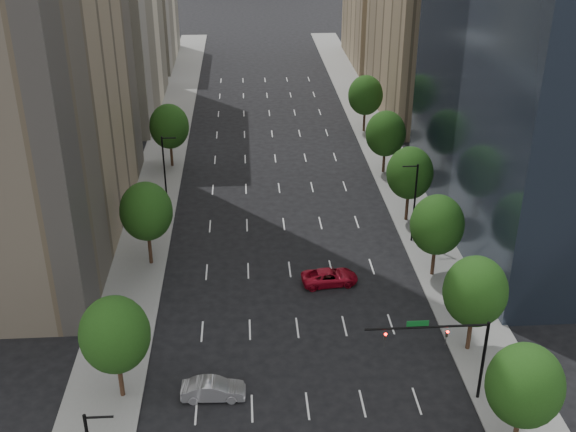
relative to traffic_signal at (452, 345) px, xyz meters
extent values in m
cube|color=slate|center=(-26.03, 30.00, -5.10)|extent=(6.00, 200.00, 0.15)
cube|color=slate|center=(4.97, 30.00, -5.10)|extent=(6.00, 200.00, 0.15)
cube|color=beige|center=(-35.53, 73.00, 12.33)|extent=(14.00, 30.00, 35.00)
cube|color=beige|center=(-35.53, 106.00, 3.83)|extent=(14.00, 26.00, 18.00)
cube|color=#8C7759|center=(14.47, 70.00, 9.83)|extent=(14.00, 30.00, 30.00)
cube|color=#8C7759|center=(14.47, 103.00, 2.83)|extent=(14.00, 26.00, 16.00)
cylinder|color=#382316|center=(3.47, -5.00, -3.30)|extent=(0.36, 0.36, 3.75)
ellipsoid|color=black|center=(3.47, -5.00, 0.23)|extent=(5.20, 5.20, 5.98)
cylinder|color=#382316|center=(3.47, 6.00, -3.17)|extent=(0.36, 0.36, 4.00)
ellipsoid|color=black|center=(3.47, 6.00, 0.59)|extent=(5.20, 5.20, 5.98)
cylinder|color=#382316|center=(3.47, 18.00, -3.22)|extent=(0.36, 0.36, 3.90)
ellipsoid|color=black|center=(3.47, 18.00, 0.44)|extent=(5.20, 5.20, 5.98)
cylinder|color=#382316|center=(3.47, 30.00, -3.12)|extent=(0.36, 0.36, 4.10)
ellipsoid|color=black|center=(3.47, 30.00, 0.73)|extent=(5.20, 5.20, 5.98)
cylinder|color=#382316|center=(3.47, 44.00, -3.27)|extent=(0.36, 0.36, 3.80)
ellipsoid|color=black|center=(3.47, 44.00, 0.30)|extent=(5.20, 5.20, 5.98)
cylinder|color=#382316|center=(3.47, 60.00, -3.17)|extent=(0.36, 0.36, 4.00)
ellipsoid|color=black|center=(3.47, 60.00, 0.59)|extent=(5.20, 5.20, 5.98)
cylinder|color=#382316|center=(-24.53, 2.00, -3.17)|extent=(0.36, 0.36, 4.00)
ellipsoid|color=black|center=(-24.53, 2.00, 0.59)|extent=(5.20, 5.20, 5.98)
cylinder|color=#382316|center=(-24.53, 22.00, -3.10)|extent=(0.36, 0.36, 4.15)
ellipsoid|color=black|center=(-24.53, 22.00, 0.80)|extent=(5.20, 5.20, 5.98)
cylinder|color=#382316|center=(-24.53, 48.00, -3.20)|extent=(0.36, 0.36, 3.95)
ellipsoid|color=black|center=(-24.53, 48.00, 0.52)|extent=(5.20, 5.20, 5.98)
cylinder|color=black|center=(2.97, 25.00, -0.67)|extent=(0.20, 0.20, 9.00)
cylinder|color=black|center=(2.17, 25.00, 3.63)|extent=(1.60, 0.14, 0.14)
cylinder|color=black|center=(-23.23, -10.00, 3.63)|extent=(1.60, 0.14, 0.14)
cylinder|color=black|center=(-24.03, 35.00, -0.67)|extent=(0.20, 0.20, 9.00)
cylinder|color=black|center=(-23.23, 35.00, 3.63)|extent=(1.60, 0.14, 0.14)
cylinder|color=black|center=(2.47, 0.00, -1.67)|extent=(0.24, 0.24, 7.00)
cylinder|color=black|center=(-2.03, 0.00, 1.63)|extent=(9.00, 0.18, 0.18)
imported|color=black|center=(-0.53, 0.00, 1.08)|extent=(0.18, 0.22, 1.10)
imported|color=black|center=(-5.03, 0.00, 1.08)|extent=(0.18, 0.22, 1.10)
sphere|color=#FF0C07|center=(-0.53, -0.18, 1.28)|extent=(0.20, 0.20, 0.20)
sphere|color=#FF0C07|center=(-5.03, -0.18, 1.28)|extent=(0.20, 0.20, 0.20)
cube|color=#0C591E|center=(-2.73, 0.00, 1.98)|extent=(1.60, 0.06, 0.45)
imported|color=gray|center=(-17.59, 1.39, -4.37)|extent=(4.92, 1.84, 1.60)
imported|color=maroon|center=(-6.84, 17.07, -4.41)|extent=(5.70, 3.10, 1.52)
camera|label=1|loc=(-14.64, -40.66, 31.19)|focal=43.85mm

